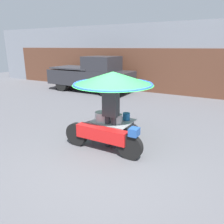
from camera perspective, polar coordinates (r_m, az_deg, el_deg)
ground_plane at (r=5.18m, az=-1.66°, el=-11.96°), size 36.00×36.00×0.00m
shopfront_building at (r=12.93m, az=19.27°, el=12.98°), size 28.00×2.06×3.71m
vendor_motorcycle_cart at (r=5.43m, az=-0.05°, el=6.19°), size 2.13×2.03×1.90m
vendor_person at (r=5.37m, az=-0.31°, el=0.10°), size 0.38×0.23×1.69m
pickup_truck at (r=12.60m, az=-5.19°, el=9.68°), size 4.93×1.84×1.98m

